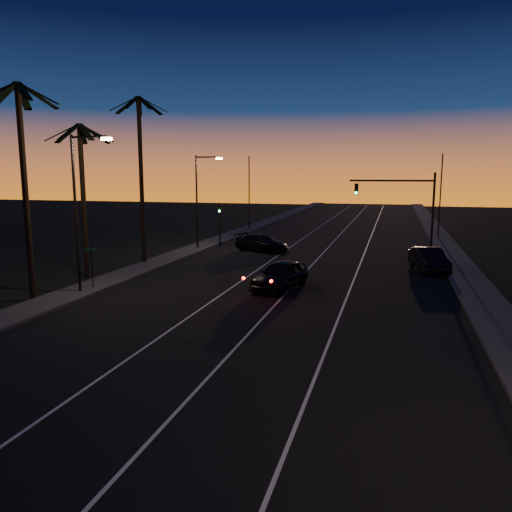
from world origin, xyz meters
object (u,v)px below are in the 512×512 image
(signal_mast, at_px, (404,199))
(right_car, at_px, (429,259))
(cross_car, at_px, (262,243))
(lead_car, at_px, (280,275))

(signal_mast, xyz_separation_m, right_car, (1.75, -7.36, -3.95))
(right_car, bearing_deg, cross_car, 157.84)
(lead_car, bearing_deg, right_car, 43.11)
(signal_mast, distance_m, right_car, 8.53)
(signal_mast, height_order, right_car, signal_mast)
(signal_mast, height_order, cross_car, signal_mast)
(lead_car, xyz_separation_m, cross_car, (-4.87, 14.05, -0.10))
(lead_car, relative_size, right_car, 1.12)
(signal_mast, bearing_deg, right_car, -76.59)
(lead_car, xyz_separation_m, right_car, (8.98, 8.40, -0.04))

